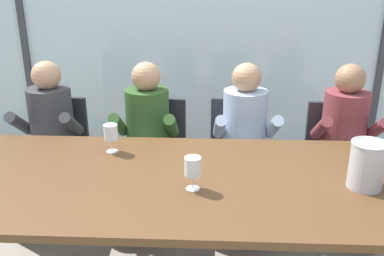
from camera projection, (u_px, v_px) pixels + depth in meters
The scene contains 16 objects.
ground at pixel (196, 206), 3.45m from camera, with size 14.00×14.00×0.00m, color #9E9384.
window_glass_panel at pixel (201, 27), 4.10m from camera, with size 7.83×0.03×2.60m, color silver.
window_mullion_left at pixel (23, 26), 4.16m from camera, with size 0.06×0.06×2.60m, color #38383D.
hillside_vineyard at pixel (207, 13), 7.85m from camera, with size 13.83×2.40×2.15m, color #386633.
dining_table at pixel (189, 187), 2.26m from camera, with size 2.63×1.12×0.77m.
chair_near_curtain at pixel (59, 146), 3.30m from camera, with size 0.46×0.46×0.89m.
chair_left_of_center at pixel (157, 147), 3.28m from camera, with size 0.50×0.50×0.89m.
chair_center at pixel (237, 149), 3.25m from camera, with size 0.45×0.45×0.89m.
chair_right_of_center at pixel (335, 153), 3.17m from camera, with size 0.45×0.45×0.89m.
person_charcoal_jacket at pixel (49, 132), 3.10m from camera, with size 0.47×0.62×1.21m.
person_olive_shirt at pixel (146, 134), 3.07m from camera, with size 0.46×0.61×1.21m.
person_pale_blue_shirt at pixel (245, 136), 3.04m from camera, with size 0.47×0.62×1.21m.
person_maroon_top at pixel (346, 137), 3.00m from camera, with size 0.47×0.62×1.21m.
ice_bucket_primary at pixel (367, 164), 2.10m from camera, with size 0.18×0.18×0.25m.
wine_glass_by_left_taster at pixel (111, 134), 2.52m from camera, with size 0.08×0.08×0.17m.
wine_glass_near_bucket at pixel (193, 168), 2.08m from camera, with size 0.08×0.08×0.17m.
Camera 1 is at (0.11, -2.01, 1.80)m, focal length 39.38 mm.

